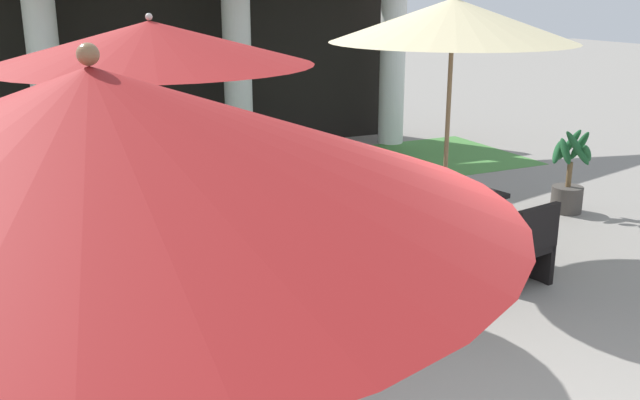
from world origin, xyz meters
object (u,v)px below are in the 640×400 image
at_px(patio_chair_mid_right_west, 368,236).
at_px(terracotta_urn, 128,215).
at_px(patio_table_near_foreground, 164,244).
at_px(patio_chair_near_foreground_east, 264,247).
at_px(patio_umbrella_near_foreground, 151,45).
at_px(patio_umbrella_mid_right, 453,23).
at_px(patio_umbrella_mid_left, 96,148).
at_px(potted_palm_right_edge, 569,183).
at_px(patio_table_mid_right, 444,199).
at_px(patio_chair_near_foreground_west, 50,290).
at_px(patio_chair_mid_right_south, 519,247).
at_px(patio_chair_near_foreground_north, 132,236).

bearing_deg(patio_chair_mid_right_west, terracotta_urn, -152.45).
height_order(patio_table_near_foreground, patio_chair_near_foreground_east, patio_chair_near_foreground_east).
distance_m(patio_umbrella_near_foreground, patio_umbrella_mid_right, 3.13).
xyz_separation_m(patio_umbrella_mid_left, potted_palm_right_edge, (6.63, 4.79, -2.05)).
relative_size(patio_umbrella_mid_left, patio_table_mid_right, 2.36).
relative_size(patio_umbrella_near_foreground, patio_umbrella_mid_right, 0.97).
distance_m(patio_chair_near_foreground_west, patio_chair_mid_right_west, 3.09).
height_order(patio_umbrella_mid_left, patio_chair_mid_right_south, patio_umbrella_mid_left).
height_order(patio_umbrella_mid_left, potted_palm_right_edge, patio_umbrella_mid_left).
relative_size(potted_palm_right_edge, terracotta_urn, 2.77).
distance_m(patio_chair_mid_right_south, terracotta_urn, 4.69).
bearing_deg(potted_palm_right_edge, patio_umbrella_mid_left, -144.14).
xyz_separation_m(patio_table_mid_right, terracotta_urn, (-3.00, 2.39, -0.46)).
bearing_deg(terracotta_urn, patio_umbrella_near_foreground, -93.09).
xyz_separation_m(patio_umbrella_near_foreground, potted_palm_right_edge, (5.53, 0.65, -2.01)).
distance_m(patio_table_near_foreground, patio_umbrella_mid_left, 4.66).
bearing_deg(patio_umbrella_near_foreground, patio_chair_mid_right_west, -2.55).
bearing_deg(patio_chair_near_foreground_west, patio_chair_mid_right_west, 84.54).
bearing_deg(terracotta_urn, patio_chair_mid_right_south, -47.30).
bearing_deg(terracotta_urn, patio_table_mid_right, -38.57).
bearing_deg(patio_umbrella_mid_right, patio_chair_mid_right_south, -80.38).
relative_size(patio_chair_near_foreground_east, patio_table_mid_right, 0.76).
bearing_deg(potted_palm_right_edge, patio_table_mid_right, -166.82).
relative_size(patio_umbrella_near_foreground, patio_chair_near_foreground_west, 3.10).
distance_m(patio_umbrella_near_foreground, patio_chair_near_foreground_west, 2.24).
bearing_deg(patio_umbrella_mid_left, patio_table_near_foreground, 75.17).
xyz_separation_m(patio_chair_near_foreground_north, patio_chair_mid_right_west, (2.18, -1.10, 0.01)).
bearing_deg(patio_umbrella_near_foreground, terracotta_urn, 86.91).
relative_size(patio_umbrella_near_foreground, patio_chair_mid_right_south, 3.18).
distance_m(patio_umbrella_near_foreground, patio_table_mid_right, 3.60).
relative_size(patio_chair_near_foreground_west, patio_umbrella_mid_left, 0.33).
height_order(patio_table_near_foreground, patio_chair_near_foreground_west, patio_chair_near_foreground_west).
bearing_deg(terracotta_urn, patio_chair_mid_right_west, -52.84).
distance_m(patio_chair_near_foreground_east, terracotta_urn, 2.54).
bearing_deg(patio_chair_mid_right_south, patio_chair_mid_right_west, 134.97).
relative_size(patio_chair_near_foreground_west, patio_chair_near_foreground_north, 1.06).
bearing_deg(patio_umbrella_mid_right, patio_chair_near_foreground_east, 179.65).
bearing_deg(potted_palm_right_edge, patio_umbrella_mid_right, -166.82).
bearing_deg(patio_umbrella_near_foreground, patio_table_mid_right, 1.56).
xyz_separation_m(patio_chair_near_foreground_west, patio_chair_near_foreground_north, (0.91, 1.11, -0.01)).
relative_size(patio_umbrella_mid_left, potted_palm_right_edge, 2.36).
bearing_deg(patio_table_near_foreground, terracotta_urn, 86.91).
height_order(patio_chair_near_foreground_north, patio_chair_mid_right_west, patio_chair_mid_right_west).
xyz_separation_m(patio_chair_near_foreground_north, terracotta_urn, (0.23, 1.47, -0.23)).
xyz_separation_m(potted_palm_right_edge, terracotta_urn, (-5.40, 1.83, -0.23)).
xyz_separation_m(patio_umbrella_mid_right, patio_chair_mid_right_west, (-1.05, -0.18, -2.10)).
distance_m(patio_chair_near_foreground_west, potted_palm_right_edge, 6.59).
relative_size(patio_chair_mid_right_west, potted_palm_right_edge, 0.77).
relative_size(patio_chair_near_foreground_north, patio_umbrella_mid_left, 0.31).
height_order(patio_umbrella_mid_right, patio_chair_mid_right_south, patio_umbrella_mid_right).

